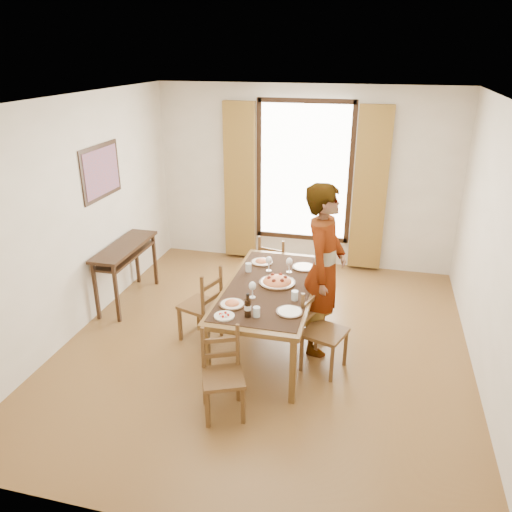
% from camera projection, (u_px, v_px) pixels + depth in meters
% --- Properties ---
extents(ground, '(5.00, 5.00, 0.00)m').
position_uv_depth(ground, '(266.00, 343.00, 5.76)').
color(ground, '#56371B').
rests_on(ground, ground).
extents(room_shell, '(4.60, 5.10, 2.74)m').
position_uv_depth(room_shell, '(270.00, 213.00, 5.28)').
color(room_shell, silver).
rests_on(room_shell, ground).
extents(console_table, '(0.38, 1.20, 0.80)m').
position_uv_depth(console_table, '(125.00, 253.00, 6.49)').
color(console_table, '#341D11').
rests_on(console_table, ground).
extents(dining_table, '(0.97, 1.98, 0.76)m').
position_uv_depth(dining_table, '(270.00, 291.00, 5.47)').
color(dining_table, brown).
rests_on(dining_table, ground).
extents(chair_west, '(0.50, 0.50, 0.90)m').
position_uv_depth(chair_west, '(202.00, 307.00, 5.71)').
color(chair_west, brown).
rests_on(chair_west, ground).
extents(chair_north, '(0.47, 0.47, 0.89)m').
position_uv_depth(chair_north, '(276.00, 269.00, 6.69)').
color(chair_north, brown).
rests_on(chair_north, ground).
extents(chair_south, '(0.49, 0.49, 0.84)m').
position_uv_depth(chair_south, '(223.00, 376.00, 4.54)').
color(chair_south, brown).
rests_on(chair_south, ground).
extents(chair_east, '(0.51, 0.51, 0.91)m').
position_uv_depth(chair_east, '(322.00, 332.00, 5.18)').
color(chair_east, brown).
rests_on(chair_east, ground).
extents(man, '(0.81, 0.64, 1.91)m').
position_uv_depth(man, '(324.00, 270.00, 5.35)').
color(man, '#96999E').
rests_on(man, ground).
extents(plate_sw, '(0.27, 0.27, 0.05)m').
position_uv_depth(plate_sw, '(232.00, 303.00, 5.02)').
color(plate_sw, silver).
rests_on(plate_sw, dining_table).
extents(plate_se, '(0.27, 0.27, 0.05)m').
position_uv_depth(plate_se, '(290.00, 310.00, 4.88)').
color(plate_se, silver).
rests_on(plate_se, dining_table).
extents(plate_nw, '(0.27, 0.27, 0.05)m').
position_uv_depth(plate_nw, '(261.00, 261.00, 6.01)').
color(plate_nw, silver).
rests_on(plate_nw, dining_table).
extents(plate_ne, '(0.27, 0.27, 0.05)m').
position_uv_depth(plate_ne, '(304.00, 266.00, 5.87)').
color(plate_ne, silver).
rests_on(plate_ne, dining_table).
extents(pasta_platter, '(0.40, 0.40, 0.10)m').
position_uv_depth(pasta_platter, '(277.00, 280.00, 5.47)').
color(pasta_platter, '#B23216').
rests_on(pasta_platter, dining_table).
extents(caprese_plate, '(0.20, 0.20, 0.04)m').
position_uv_depth(caprese_plate, '(224.00, 315.00, 4.81)').
color(caprese_plate, silver).
rests_on(caprese_plate, dining_table).
extents(wine_glass_a, '(0.08, 0.08, 0.18)m').
position_uv_depth(wine_glass_a, '(252.00, 290.00, 5.15)').
color(wine_glass_a, white).
rests_on(wine_glass_a, dining_table).
extents(wine_glass_b, '(0.08, 0.08, 0.18)m').
position_uv_depth(wine_glass_b, '(289.00, 265.00, 5.73)').
color(wine_glass_b, white).
rests_on(wine_glass_b, dining_table).
extents(wine_glass_c, '(0.08, 0.08, 0.18)m').
position_uv_depth(wine_glass_c, '(269.00, 264.00, 5.77)').
color(wine_glass_c, white).
rests_on(wine_glass_c, dining_table).
extents(tumbler_a, '(0.07, 0.07, 0.10)m').
position_uv_depth(tumbler_a, '(295.00, 295.00, 5.12)').
color(tumbler_a, silver).
rests_on(tumbler_a, dining_table).
extents(tumbler_b, '(0.07, 0.07, 0.10)m').
position_uv_depth(tumbler_b, '(248.00, 267.00, 5.78)').
color(tumbler_b, silver).
rests_on(tumbler_b, dining_table).
extents(tumbler_c, '(0.07, 0.07, 0.10)m').
position_uv_depth(tumbler_c, '(256.00, 312.00, 4.80)').
color(tumbler_c, silver).
rests_on(tumbler_c, dining_table).
extents(wine_bottle, '(0.07, 0.07, 0.25)m').
position_uv_depth(wine_bottle, '(248.00, 305.00, 4.77)').
color(wine_bottle, black).
rests_on(wine_bottle, dining_table).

